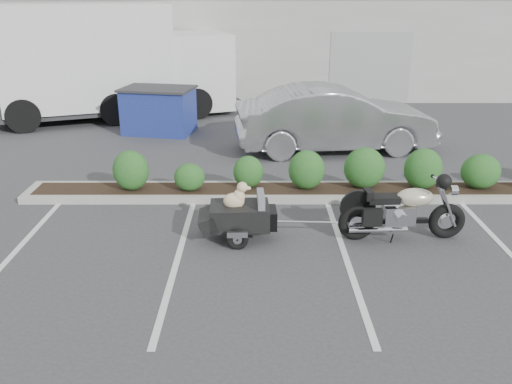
{
  "coord_description": "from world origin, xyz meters",
  "views": [
    {
      "loc": [
        -0.26,
        -8.36,
        4.04
      ],
      "look_at": [
        -0.24,
        0.41,
        0.75
      ],
      "focal_mm": 38.0,
      "sensor_mm": 36.0,
      "label": 1
    }
  ],
  "objects_px": {
    "pet_trailer": "(239,215)",
    "dumpster": "(159,110)",
    "sedan": "(335,119)",
    "motorcycle": "(403,212)",
    "delivery_truck": "(114,64)"
  },
  "relations": [
    {
      "from": "motorcycle",
      "to": "pet_trailer",
      "type": "xyz_separation_m",
      "value": [
        -2.78,
        0.02,
        -0.06
      ]
    },
    {
      "from": "pet_trailer",
      "to": "dumpster",
      "type": "relative_size",
      "value": 0.77
    },
    {
      "from": "pet_trailer",
      "to": "delivery_truck",
      "type": "relative_size",
      "value": 0.21
    },
    {
      "from": "motorcycle",
      "to": "sedan",
      "type": "relative_size",
      "value": 0.43
    },
    {
      "from": "sedan",
      "to": "pet_trailer",
      "type": "bearing_deg",
      "value": 150.17
    },
    {
      "from": "sedan",
      "to": "motorcycle",
      "type": "bearing_deg",
      "value": 177.87
    },
    {
      "from": "motorcycle",
      "to": "delivery_truck",
      "type": "relative_size",
      "value": 0.27
    },
    {
      "from": "pet_trailer",
      "to": "dumpster",
      "type": "xyz_separation_m",
      "value": [
        -2.58,
        7.38,
        0.24
      ]
    },
    {
      "from": "pet_trailer",
      "to": "sedan",
      "type": "xyz_separation_m",
      "value": [
        2.37,
        5.48,
        0.41
      ]
    },
    {
      "from": "dumpster",
      "to": "delivery_truck",
      "type": "xyz_separation_m",
      "value": [
        -1.76,
        2.19,
        1.05
      ]
    },
    {
      "from": "pet_trailer",
      "to": "dumpster",
      "type": "distance_m",
      "value": 7.82
    },
    {
      "from": "pet_trailer",
      "to": "delivery_truck",
      "type": "height_order",
      "value": "delivery_truck"
    },
    {
      "from": "motorcycle",
      "to": "sedan",
      "type": "height_order",
      "value": "sedan"
    },
    {
      "from": "sedan",
      "to": "dumpster",
      "type": "height_order",
      "value": "sedan"
    },
    {
      "from": "pet_trailer",
      "to": "delivery_truck",
      "type": "distance_m",
      "value": 10.59
    }
  ]
}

